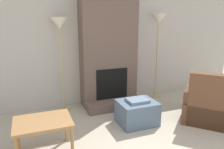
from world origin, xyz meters
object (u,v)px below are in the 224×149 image
(ottoman, at_px, (137,112))
(side_table, at_px, (43,125))
(floor_lamp_right, at_px, (158,25))
(armchair, at_px, (212,107))
(floor_lamp_left, at_px, (60,30))

(ottoman, height_order, side_table, side_table)
(floor_lamp_right, bearing_deg, armchair, -82.76)
(armchair, height_order, floor_lamp_right, floor_lamp_right)
(armchair, relative_size, side_table, 1.72)
(ottoman, xyz_separation_m, side_table, (-1.59, -0.37, 0.23))
(floor_lamp_left, height_order, floor_lamp_right, floor_lamp_right)
(side_table, bearing_deg, ottoman, 13.04)
(ottoman, distance_m, floor_lamp_left, 2.08)
(floor_lamp_left, bearing_deg, floor_lamp_right, 0.00)
(floor_lamp_left, bearing_deg, side_table, -108.93)
(ottoman, bearing_deg, armchair, -19.57)
(side_table, bearing_deg, floor_lamp_right, 28.80)
(floor_lamp_left, xyz_separation_m, floor_lamp_right, (2.16, 0.00, 0.07))
(ottoman, xyz_separation_m, armchair, (1.26, -0.45, 0.07))
(ottoman, relative_size, floor_lamp_right, 0.34)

